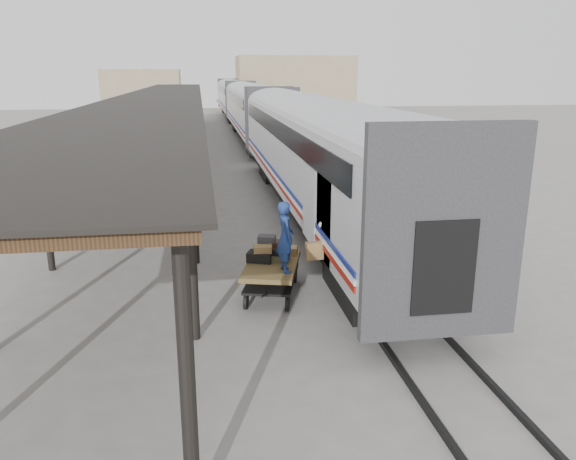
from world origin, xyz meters
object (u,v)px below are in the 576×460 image
at_px(baggage_cart, 272,271).
at_px(pedestrian, 155,176).
at_px(porter, 285,237).
at_px(luggage_tug, 181,156).

height_order(baggage_cart, pedestrian, pedestrian).
xyz_separation_m(porter, pedestrian, (-4.00, 12.88, -0.73)).
xyz_separation_m(luggage_tug, pedestrian, (-0.90, -8.86, 0.38)).
distance_m(baggage_cart, porter, 1.28).
xyz_separation_m(baggage_cart, porter, (0.25, -0.65, 1.07)).
bearing_deg(porter, pedestrian, 9.90).
relative_size(baggage_cart, luggage_tug, 1.56).
bearing_deg(pedestrian, luggage_tug, -84.23).
bearing_deg(baggage_cart, porter, -54.03).
bearing_deg(porter, luggage_tug, 0.75).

